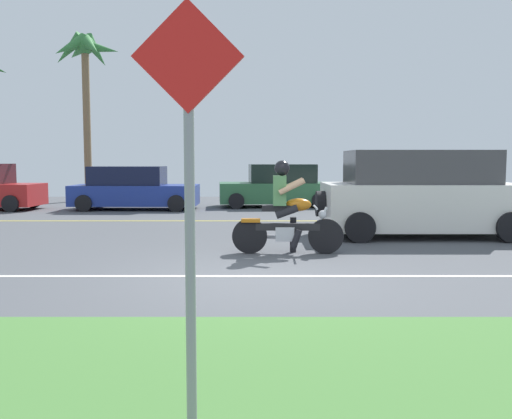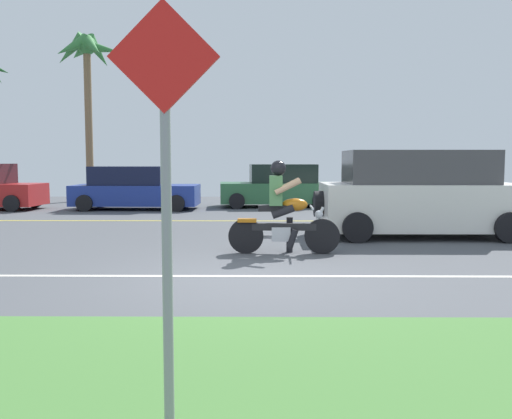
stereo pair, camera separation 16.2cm
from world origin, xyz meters
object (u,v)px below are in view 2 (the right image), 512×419
Objects in this scene: parked_car_1 at (134,189)px; palm_tree_1 at (87,60)px; suv_nearby at (419,195)px; street_sign at (166,184)px; parked_car_2 at (278,187)px; motorcyclist at (283,214)px.

parked_car_1 is 0.61× the size of palm_tree_1.
palm_tree_1 is (-10.81, 11.09, 4.91)m from suv_nearby.
palm_tree_1 is 2.71× the size of street_sign.
parked_car_2 is 0.60× the size of palm_tree_1.
parked_car_1 is 7.27m from palm_tree_1.
motorcyclist is 0.29× the size of palm_tree_1.
palm_tree_1 reaches higher than parked_car_1.
suv_nearby reaches higher than parked_car_1.
palm_tree_1 is at bearing 108.29° from street_sign.
parked_car_2 is (-2.91, 8.00, -0.21)m from suv_nearby.
parked_car_2 is 1.63× the size of street_sign.
street_sign reaches higher than parked_car_1.
parked_car_2 is at bearing 109.99° from suv_nearby.
parked_car_2 is at bearing 88.76° from motorcyclist.
suv_nearby is (3.13, 2.33, 0.21)m from motorcyclist.
parked_car_2 is at bearing 13.18° from parked_car_1.
motorcyclist is 3.91m from suv_nearby.
parked_car_2 is (5.05, 1.18, 0.03)m from parked_car_1.
motorcyclist is 0.79× the size of street_sign.
street_sign is (-4.07, -9.31, 0.64)m from suv_nearby.
street_sign is (-1.16, -17.31, 0.85)m from parked_car_2.
motorcyclist is 16.28m from palm_tree_1.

